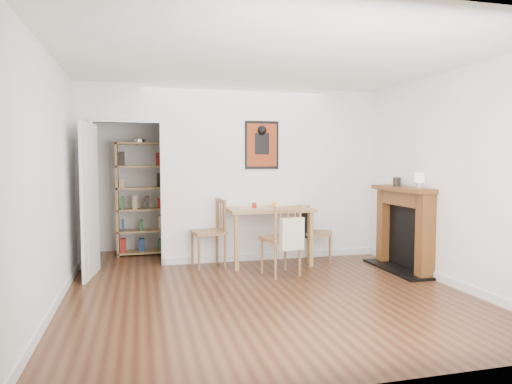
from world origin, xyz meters
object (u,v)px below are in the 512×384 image
object	(u,v)px
mantel_lamp	(419,178)
orange_fruit	(275,204)
chair_right	(318,233)
chair_left	(208,233)
dining_table	(268,214)
chair_front	(281,239)
bookshelf	(141,199)
fireplace	(404,226)
red_glass	(254,206)
ceramic_jar_b	(396,182)
ceramic_jar_a	(397,182)
notebook	(285,206)

from	to	relation	value
mantel_lamp	orange_fruit	bearing A→B (deg)	140.46
chair_right	chair_left	bearing A→B (deg)	177.81
dining_table	chair_front	distance (m)	0.73
bookshelf	orange_fruit	size ratio (longest dim) A/B	24.70
fireplace	mantel_lamp	size ratio (longest dim) A/B	6.16
chair_right	chair_front	world-z (taller)	chair_front
dining_table	chair_right	bearing A→B (deg)	-2.87
chair_front	fireplace	bearing A→B (deg)	-4.13
red_glass	bookshelf	bearing A→B (deg)	142.35
dining_table	chair_right	world-z (taller)	chair_right
dining_table	chair_left	world-z (taller)	chair_left
chair_right	mantel_lamp	bearing A→B (deg)	-49.82
chair_left	ceramic_jar_b	size ratio (longest dim) A/B	10.17
ceramic_jar_b	dining_table	bearing A→B (deg)	162.19
ceramic_jar_a	orange_fruit	bearing A→B (deg)	151.74
chair_left	chair_front	size ratio (longest dim) A/B	1.03
chair_right	notebook	size ratio (longest dim) A/B	2.62
dining_table	red_glass	world-z (taller)	red_glass
dining_table	mantel_lamp	world-z (taller)	mantel_lamp
red_glass	notebook	xyz separation A→B (m)	(0.51, 0.12, -0.03)
chair_front	mantel_lamp	size ratio (longest dim) A/B	4.66
chair_left	fireplace	xyz separation A→B (m)	(2.61, -0.83, 0.13)
chair_right	ceramic_jar_a	xyz separation A→B (m)	(0.91, -0.65, 0.78)
red_glass	orange_fruit	world-z (taller)	red_glass
chair_right	ceramic_jar_b	distance (m)	1.35
chair_left	ceramic_jar_a	size ratio (longest dim) A/B	7.78
mantel_lamp	bookshelf	bearing A→B (deg)	146.41
orange_fruit	mantel_lamp	distance (m)	2.08
fireplace	mantel_lamp	world-z (taller)	mantel_lamp
mantel_lamp	chair_right	bearing A→B (deg)	130.18
red_glass	ceramic_jar_a	size ratio (longest dim) A/B	0.66
ceramic_jar_a	ceramic_jar_b	bearing A→B (deg)	63.78
fireplace	red_glass	xyz separation A→B (m)	(-1.96, 0.76, 0.26)
chair_front	bookshelf	xyz separation A→B (m)	(-1.79, 1.85, 0.42)
orange_fruit	chair_front	bearing A→B (deg)	-100.78
chair_right	bookshelf	distance (m)	2.87
red_glass	chair_front	bearing A→B (deg)	-72.01
dining_table	bookshelf	distance (m)	2.16
chair_right	red_glass	distance (m)	1.08
fireplace	orange_fruit	world-z (taller)	fireplace
chair_front	red_glass	size ratio (longest dim) A/B	11.47
orange_fruit	dining_table	bearing A→B (deg)	-135.90
chair_right	mantel_lamp	world-z (taller)	mantel_lamp
chair_left	notebook	size ratio (longest dim) A/B	3.01
chair_right	ceramic_jar_b	bearing A→B (deg)	-28.06
chair_front	orange_fruit	distance (m)	0.92
chair_right	ceramic_jar_b	xyz separation A→B (m)	(0.98, -0.52, 0.77)
dining_table	mantel_lamp	xyz separation A→B (m)	(1.71, -1.16, 0.56)
chair_right	mantel_lamp	distance (m)	1.70
bookshelf	red_glass	size ratio (longest dim) A/B	22.16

